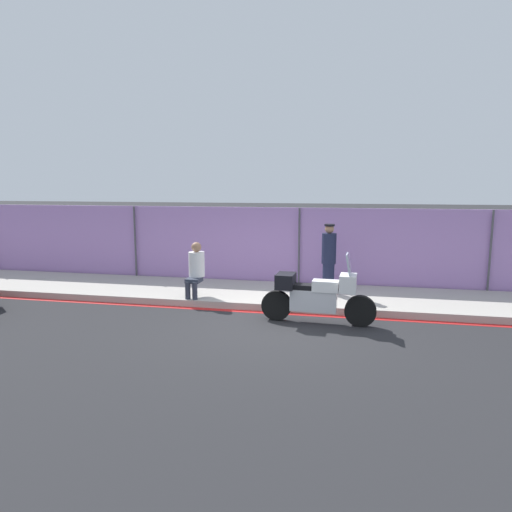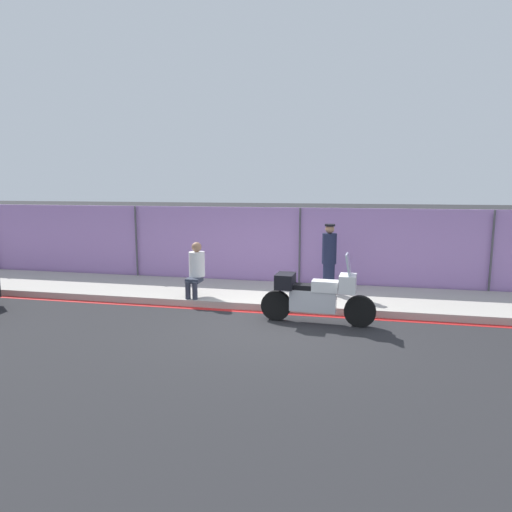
{
  "view_description": "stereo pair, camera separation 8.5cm",
  "coord_description": "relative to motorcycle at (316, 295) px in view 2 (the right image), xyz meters",
  "views": [
    {
      "loc": [
        1.31,
        -8.64,
        2.78
      ],
      "look_at": [
        -0.74,
        1.28,
        1.19
      ],
      "focal_mm": 32.0,
      "sensor_mm": 36.0,
      "label": 1
    },
    {
      "loc": [
        1.39,
        -8.63,
        2.78
      ],
      "look_at": [
        -0.74,
        1.28,
        1.19
      ],
      "focal_mm": 32.0,
      "sensor_mm": 36.0,
      "label": 2
    }
  ],
  "objects": [
    {
      "name": "ground_plane",
      "position": [
        -0.7,
        -0.35,
        -0.58
      ],
      "size": [
        120.0,
        120.0,
        0.0
      ],
      "primitive_type": "plane",
      "color": "#262628"
    },
    {
      "name": "sidewalk",
      "position": [
        -0.7,
        1.84,
        -0.5
      ],
      "size": [
        35.11,
        2.44,
        0.16
      ],
      "color": "#ADA89E",
      "rests_on": "ground_plane"
    },
    {
      "name": "curb_paint_stripe",
      "position": [
        -0.7,
        0.53,
        -0.58
      ],
      "size": [
        35.11,
        0.18,
        0.01
      ],
      "color": "red",
      "rests_on": "ground_plane"
    },
    {
      "name": "storefront_fence",
      "position": [
        -0.7,
        3.15,
        0.51
      ],
      "size": [
        33.36,
        0.17,
        2.17
      ],
      "color": "#AD7FC6",
      "rests_on": "ground_plane"
    },
    {
      "name": "motorcycle",
      "position": [
        0.0,
        0.0,
        0.0
      ],
      "size": [
        2.32,
        0.58,
        1.45
      ],
      "rotation": [
        0.0,
        0.0,
        -0.05
      ],
      "color": "black",
      "rests_on": "ground_plane"
    },
    {
      "name": "officer_standing",
      "position": [
        0.14,
        2.0,
        0.45
      ],
      "size": [
        0.35,
        0.35,
        1.69
      ],
      "color": "#191E38",
      "rests_on": "sidewalk"
    },
    {
      "name": "person_seated_on_curb",
      "position": [
        -2.92,
        1.08,
        0.28
      ],
      "size": [
        0.38,
        0.66,
        1.28
      ],
      "color": "#2D3342",
      "rests_on": "sidewalk"
    }
  ]
}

